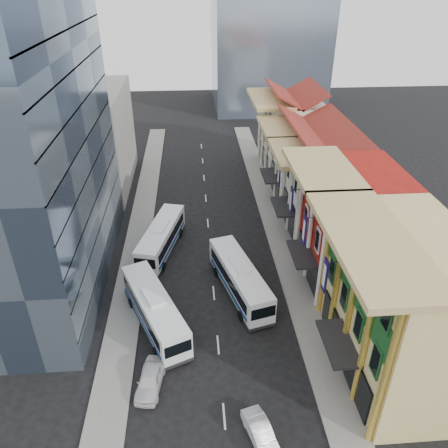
{
  "coord_description": "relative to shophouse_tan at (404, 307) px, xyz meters",
  "views": [
    {
      "loc": [
        -1.52,
        -19.23,
        28.12
      ],
      "look_at": [
        1.36,
        19.41,
        5.39
      ],
      "focal_mm": 35.0,
      "sensor_mm": 36.0,
      "label": 1
    }
  ],
  "objects": [
    {
      "name": "bus_left_near",
      "position": [
        -19.5,
        5.89,
        -4.18
      ],
      "size": [
        6.88,
        11.46,
        3.63
      ],
      "primitive_type": null,
      "rotation": [
        0.0,
        0.0,
        0.4
      ],
      "color": "white",
      "rests_on": "ground"
    },
    {
      "name": "shophouse_red",
      "position": [
        0.0,
        12.0,
        0.0
      ],
      "size": [
        8.0,
        10.0,
        12.0
      ],
      "primitive_type": "cube",
      "color": "maroon",
      "rests_on": "ground"
    },
    {
      "name": "shophouse_cream_near",
      "position": [
        0.0,
        21.5,
        -1.0
      ],
      "size": [
        8.0,
        9.0,
        10.0
      ],
      "primitive_type": "cube",
      "color": "beige",
      "rests_on": "ground"
    },
    {
      "name": "sidewalk_left",
      "position": [
        -22.5,
        17.0,
        -5.92
      ],
      "size": [
        3.0,
        90.0,
        0.15
      ],
      "primitive_type": "cube",
      "color": "slate",
      "rests_on": "ground"
    },
    {
      "name": "shophouse_cream_mid",
      "position": [
        0.0,
        30.5,
        -1.0
      ],
      "size": [
        8.0,
        9.0,
        10.0
      ],
      "primitive_type": "cube",
      "color": "beige",
      "rests_on": "ground"
    },
    {
      "name": "bus_right",
      "position": [
        -11.43,
        9.81,
        -4.17
      ],
      "size": [
        5.58,
        11.71,
        3.66
      ],
      "primitive_type": null,
      "rotation": [
        0.0,
        0.0,
        0.27
      ],
      "color": "white",
      "rests_on": "ground"
    },
    {
      "name": "ground",
      "position": [
        -14.0,
        -5.0,
        -6.0
      ],
      "size": [
        200.0,
        200.0,
        0.0
      ],
      "primitive_type": "plane",
      "color": "black",
      "rests_on": "ground"
    },
    {
      "name": "sidewalk_right",
      "position": [
        -5.5,
        17.0,
        -5.92
      ],
      "size": [
        3.0,
        90.0,
        0.15
      ],
      "primitive_type": "cube",
      "color": "slate",
      "rests_on": "ground"
    },
    {
      "name": "bus_left_far",
      "position": [
        -19.5,
        18.0,
        -4.22
      ],
      "size": [
        5.33,
        11.43,
        3.57
      ],
      "primitive_type": null,
      "rotation": [
        0.0,
        0.0,
        -0.26
      ],
      "color": "white",
      "rests_on": "ground"
    },
    {
      "name": "shophouse_tan",
      "position": [
        0.0,
        0.0,
        0.0
      ],
      "size": [
        8.0,
        14.0,
        12.0
      ],
      "primitive_type": "cube",
      "color": "#DBC57E",
      "rests_on": "ground"
    },
    {
      "name": "sedan_left",
      "position": [
        -19.5,
        -0.95,
        -5.24
      ],
      "size": [
        2.47,
        4.68,
        1.51
      ],
      "primitive_type": "imported",
      "rotation": [
        0.0,
        0.0,
        -0.16
      ],
      "color": "silver",
      "rests_on": "ground"
    },
    {
      "name": "sedan_right",
      "position": [
        -11.63,
        -5.97,
        -5.34
      ],
      "size": [
        2.47,
        4.25,
        1.33
      ],
      "primitive_type": "imported",
      "rotation": [
        0.0,
        0.0,
        0.28
      ],
      "color": "white",
      "rests_on": "ground"
    },
    {
      "name": "office_block_far",
      "position": [
        -30.0,
        37.0,
        1.0
      ],
      "size": [
        10.0,
        18.0,
        14.0
      ],
      "primitive_type": "cube",
      "color": "gray",
      "rests_on": "ground"
    },
    {
      "name": "shophouse_cream_far",
      "position": [
        0.0,
        41.0,
        -0.5
      ],
      "size": [
        8.0,
        12.0,
        11.0
      ],
      "primitive_type": "cube",
      "color": "beige",
      "rests_on": "ground"
    },
    {
      "name": "office_tower",
      "position": [
        -31.0,
        14.0,
        9.0
      ],
      "size": [
        12.0,
        26.0,
        30.0
      ],
      "primitive_type": "cube",
      "color": "#3E4E63",
      "rests_on": "ground"
    }
  ]
}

